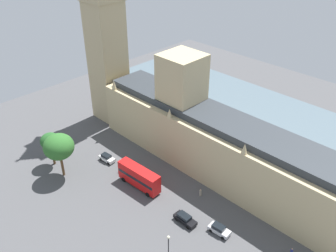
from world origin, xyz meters
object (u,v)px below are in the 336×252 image
Objects in this scene: parliament_building at (214,139)px; car_silver_far_end at (219,229)px; car_white_corner at (107,158)px; street_lamp_slot_10 at (168,244)px; plane_tree_by_river_gate at (50,141)px; double_decker_bus_midblock at (139,177)px; pedestrian_opposite_hall at (291,252)px; plane_tree_trailing at (59,147)px; clock_tower at (103,9)px; pedestrian_near_tower at (200,193)px; car_black_leading at (185,219)px.

car_silver_far_end is (14.60, 13.47, -6.76)m from parliament_building.
parliament_building reaches higher than car_white_corner.
car_silver_far_end is at bearing 168.22° from street_lamp_slot_10.
double_decker_bus_midblock is at bearing 113.50° from plane_tree_by_river_gate.
plane_tree_by_river_gate is at bearing -22.43° from pedestrian_opposite_hall.
plane_tree_trailing is at bearing 82.59° from plane_tree_by_river_gate.
car_white_corner is at bearing -31.06° from pedestrian_opposite_hall.
street_lamp_slot_10 is at bearing -16.74° from car_silver_far_end.
plane_tree_trailing is (25.78, -21.78, 0.04)m from parliament_building.
pedestrian_opposite_hall is (-5.98, 44.56, -0.13)m from car_white_corner.
pedestrian_near_tower is (7.96, 39.94, -29.36)m from clock_tower.
double_decker_bus_midblock is at bearing 81.00° from car_white_corner.
parliament_building is at bearing -156.98° from car_black_leading.
plane_tree_by_river_gate is 5.39m from plane_tree_trailing.
pedestrian_near_tower is at bearing 118.72° from double_decker_bus_midblock.
double_decker_bus_midblock is 14.13m from car_black_leading.
street_lamp_slot_10 is at bearing 9.16° from pedestrian_opposite_hall.
car_silver_far_end is at bearing 74.87° from clock_tower.
pedestrian_opposite_hall reaches higher than pedestrian_near_tower.
plane_tree_by_river_gate is (25.10, -26.96, -1.31)m from parliament_building.
clock_tower is 42.46m from double_decker_bus_midblock.
parliament_building reaches higher than plane_tree_trailing.
double_decker_bus_midblock reaches higher than car_white_corner.
plane_tree_trailing is at bearing -21.50° from car_white_corner.
double_decker_bus_midblock is (0.56, 12.28, 1.75)m from car_white_corner.
double_decker_bus_midblock is 32.98m from pedestrian_opposite_hall.
parliament_building is at bearing 92.18° from clock_tower.
car_white_corner is at bearing 48.71° from clock_tower.
car_silver_far_end is at bearing 42.70° from parliament_building.
parliament_building is 6.13× the size of plane_tree_trailing.
car_black_leading is 6.75m from car_silver_far_end.
parliament_building is 36.86m from plane_tree_by_river_gate.
parliament_building is 10.61× the size of street_lamp_slot_10.
car_white_corner is at bearing -108.01° from street_lamp_slot_10.
clock_tower is at bearing -110.06° from car_black_leading.
plane_tree_trailing reaches higher than pedestrian_near_tower.
parliament_building is 38.64× the size of pedestrian_opposite_hall.
parliament_building is at bearing -156.43° from street_lamp_slot_10.
plane_tree_trailing is at bearing -20.02° from pedestrian_opposite_hall.
clock_tower is at bearing 142.66° from pedestrian_near_tower.
car_silver_far_end is 2.58× the size of pedestrian_opposite_hall.
double_decker_bus_midblock is 2.47× the size of car_silver_far_end.
parliament_building is 12.41m from pedestrian_near_tower.
car_black_leading is (17.10, 7.20, -6.76)m from parliament_building.
car_white_corner is 0.40× the size of double_decker_bus_midblock.
pedestrian_opposite_hall is (9.79, 25.48, -6.89)m from parliament_building.
clock_tower is at bearing -160.23° from plane_tree_by_river_gate.
car_black_leading is at bearing 83.57° from double_decker_bus_midblock.
parliament_building is at bearing 89.43° from pedestrian_near_tower.
clock_tower is 13.83× the size of car_white_corner.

